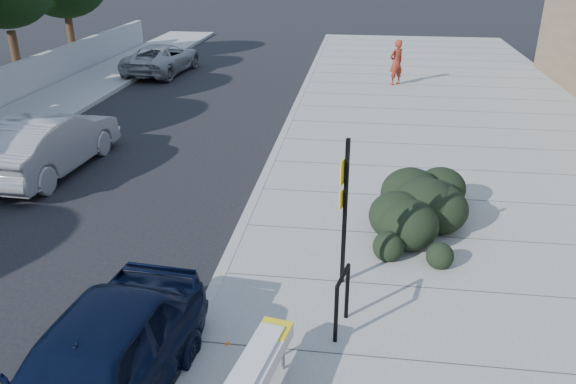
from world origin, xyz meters
name	(u,v)px	position (x,y,z in m)	size (l,w,h in m)	color
ground	(221,279)	(0.00, 0.00, 0.00)	(120.00, 120.00, 0.00)	black
sidewalk_near	(478,187)	(5.60, 5.00, 0.07)	(11.20, 50.00, 0.15)	gray
curb_near	(265,176)	(0.00, 5.00, 0.08)	(0.22, 50.00, 0.17)	#9E9E99
bench	(251,377)	(1.23, -3.23, 0.68)	(0.88, 2.26, 0.67)	gray
bike_rack	(342,296)	(2.33, -1.39, 0.78)	(0.21, 0.70, 1.05)	black
sign_post	(344,205)	(2.28, 0.00, 1.72)	(0.15, 0.31, 2.78)	black
hedge	(425,198)	(3.95, 2.50, 0.82)	(1.78, 3.56, 1.33)	black
sedan_navy	(93,374)	(-0.80, -3.55, 0.77)	(1.82, 4.52, 1.54)	black
wagon_silver	(49,143)	(-6.00, 4.80, 0.82)	(1.74, 4.99, 1.64)	#98989C
suv_silver	(162,58)	(-7.20, 17.54, 0.70)	(2.34, 5.07, 1.41)	#96999B
pedestrian	(396,62)	(3.88, 15.95, 1.11)	(0.70, 0.46, 1.93)	maroon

